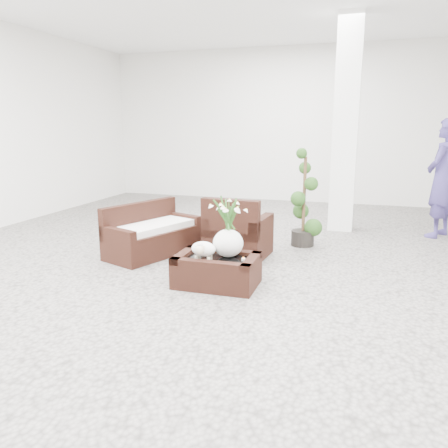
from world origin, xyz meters
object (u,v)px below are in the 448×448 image
(coffee_table, at_px, (217,272))
(loveseat, at_px, (153,230))
(armchair, at_px, (239,226))
(topiary, at_px, (304,199))

(coffee_table, bearing_deg, loveseat, 143.55)
(armchair, distance_m, loveseat, 1.18)
(coffee_table, xyz_separation_m, topiary, (0.69, 2.00, 0.55))
(armchair, xyz_separation_m, loveseat, (-1.14, -0.28, -0.06))
(coffee_table, xyz_separation_m, loveseat, (-1.23, 0.91, 0.20))
(armchair, height_order, topiary, topiary)
(loveseat, distance_m, topiary, 2.23)
(coffee_table, distance_m, armchair, 1.22)
(armchair, bearing_deg, coffee_table, 98.60)
(armchair, bearing_deg, topiary, -128.85)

